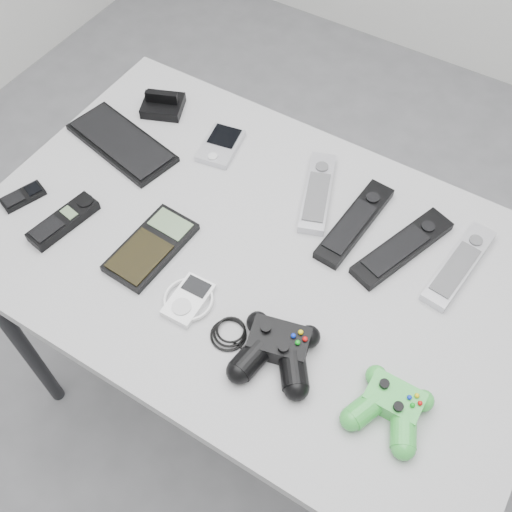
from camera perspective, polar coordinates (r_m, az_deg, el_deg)
The scene contains 15 objects.
floor at distance 1.89m, azimuth 2.56°, elevation -12.35°, with size 3.50×3.50×0.00m, color slate.
desk at distance 1.25m, azimuth 0.33°, elevation -1.34°, with size 1.15×0.74×0.77m.
pda_keyboard at distance 1.41m, azimuth -12.68°, elevation 10.52°, with size 0.27×0.11×0.02m, color black.
dock_bracket at distance 1.47m, azimuth -8.92°, elevation 14.34°, with size 0.09×0.08×0.05m, color black.
pda at distance 1.37m, azimuth -3.40°, elevation 10.51°, with size 0.08×0.12×0.02m, color #B7B7BE.
remote_silver_a at distance 1.28m, azimuth 5.89°, elevation 6.11°, with size 0.05×0.21×0.02m, color #B7B7BE.
remote_black_a at distance 1.24m, azimuth 9.40°, elevation 3.20°, with size 0.05×0.24×0.02m, color black.
remote_black_b at distance 1.22m, azimuth 13.79°, elevation 0.82°, with size 0.06×0.24×0.02m, color black.
remote_silver_b at distance 1.23m, azimuth 18.78°, elevation -0.80°, with size 0.05×0.22×0.02m, color silver.
mobile_phone at distance 1.36m, azimuth -21.32°, elevation 5.32°, with size 0.04×0.09×0.02m, color black.
cordless_handset at distance 1.29m, azimuth -17.87°, elevation 3.22°, with size 0.05×0.15×0.02m, color black.
calculator at distance 1.21m, azimuth -9.96°, elevation 0.87°, with size 0.10×0.19×0.02m, color black.
mp3_player at distance 1.13m, azimuth -6.45°, elevation -4.12°, with size 0.10×0.10×0.02m, color white.
controller_black at distance 1.06m, azimuth 1.99°, elevation -8.82°, with size 0.25×0.16×0.05m, color black, non-canonical shape.
controller_green at distance 1.04m, azimuth 12.71°, elevation -13.72°, with size 0.13×0.14×0.04m, color green, non-canonical shape.
Camera 1 is at (0.30, -0.65, 1.75)m, focal length 42.00 mm.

